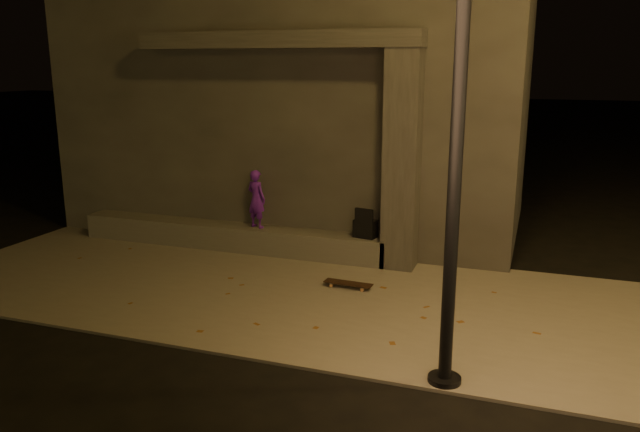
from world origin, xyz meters
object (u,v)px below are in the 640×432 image
at_px(skateboarder, 256,199).
at_px(skateboard, 348,284).
at_px(column, 402,161).
at_px(backpack, 365,227).

distance_m(skateboarder, skateboard, 2.67).
height_order(column, skateboarder, column).
xyz_separation_m(backpack, skateboard, (0.10, -1.31, -0.56)).
relative_size(skateboarder, backpack, 2.01).
height_order(skateboarder, skateboard, skateboarder).
bearing_deg(column, skateboarder, 180.00).
distance_m(skateboarder, backpack, 2.07).
height_order(backpack, skateboard, backpack).
bearing_deg(skateboard, column, 72.26).
bearing_deg(backpack, skateboard, -74.67).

